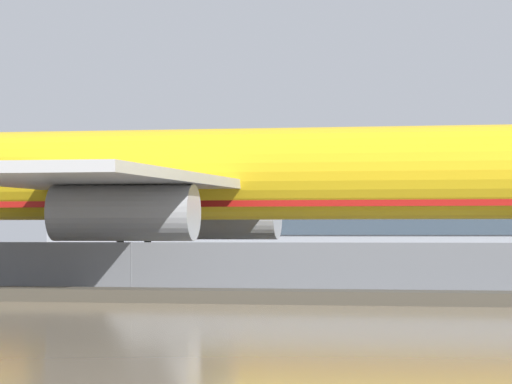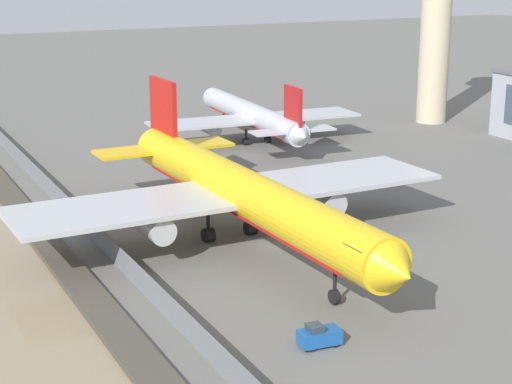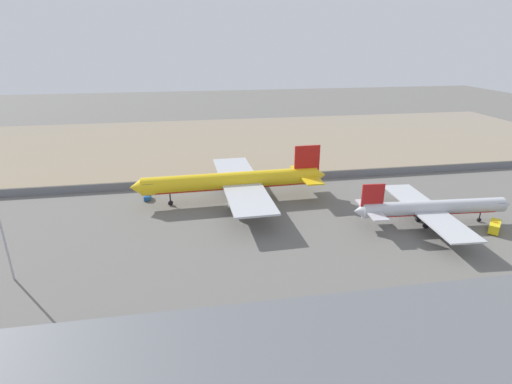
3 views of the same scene
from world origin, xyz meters
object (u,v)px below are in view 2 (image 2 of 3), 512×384
object	(u,v)px
ops_van	(251,117)
cargo_jet_yellow	(240,192)
passenger_jet_silver	(252,116)
baggage_tug	(319,336)

from	to	relation	value
ops_van	cargo_jet_yellow	bearing A→B (deg)	-27.08
passenger_jet_silver	baggage_tug	bearing A→B (deg)	-22.23
baggage_tug	ops_van	world-z (taller)	ops_van
cargo_jet_yellow	baggage_tug	world-z (taller)	cargo_jet_yellow
cargo_jet_yellow	passenger_jet_silver	xyz separation A→B (m)	(-43.51, 22.76, -1.38)
cargo_jet_yellow	baggage_tug	bearing A→B (deg)	-11.26
cargo_jet_yellow	passenger_jet_silver	distance (m)	49.12
cargo_jet_yellow	ops_van	bearing A→B (deg)	152.92
passenger_jet_silver	ops_van	size ratio (longest dim) A/B	7.48
passenger_jet_silver	ops_van	bearing A→B (deg)	154.80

